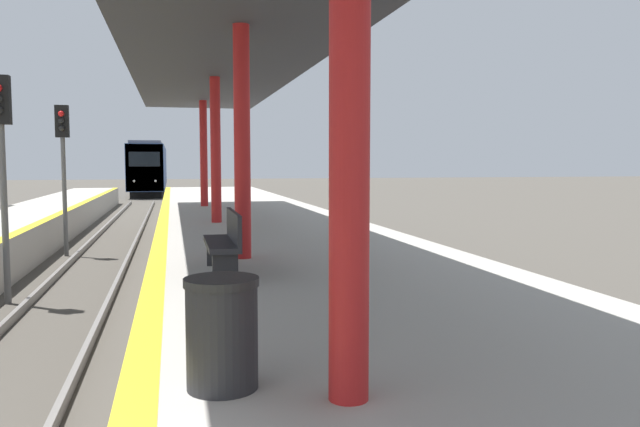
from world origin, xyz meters
TOP-DOWN VIEW (x-y plane):
  - train at (0.00, 54.89)m, footprint 2.69×21.52m
  - signal_mid at (-1.15, 10.34)m, footprint 0.36×0.31m
  - signal_far at (-1.06, 16.53)m, footprint 0.36×0.31m
  - station_canopy at (3.09, 11.64)m, footprint 4.37×26.39m
  - trash_bin at (2.25, 2.17)m, footprint 0.55×0.55m
  - bench at (2.68, 6.96)m, footprint 0.44×1.75m

SIDE VIEW (x-z plane):
  - trash_bin at x=2.25m, z-range 1.03..1.84m
  - bench at x=2.68m, z-range 1.06..1.98m
  - train at x=0.00m, z-range 0.04..4.31m
  - signal_mid at x=-1.15m, z-range 0.86..5.13m
  - signal_far at x=-1.06m, z-range 0.86..5.13m
  - station_canopy at x=3.09m, z-range 2.89..7.04m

